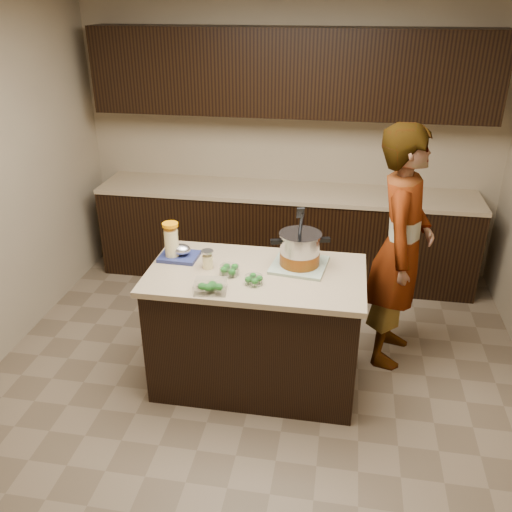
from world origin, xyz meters
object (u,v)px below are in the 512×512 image
Objects in this scene: stock_pot at (300,251)px; lemonade_pitcher at (171,243)px; island at (256,328)px; person at (401,249)px.

stock_pot reaches higher than lemonade_pitcher.
island is at bearing -9.35° from lemonade_pitcher.
lemonade_pitcher is at bearing 170.65° from island.
island is 3.57× the size of stock_pot.
island is at bearing 129.28° from person.
stock_pot is 0.22× the size of person.
island is 1.20m from person.
island is at bearing -169.17° from stock_pot.
lemonade_pitcher is at bearing 116.20° from person.
person is at bearing 13.26° from stock_pot.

